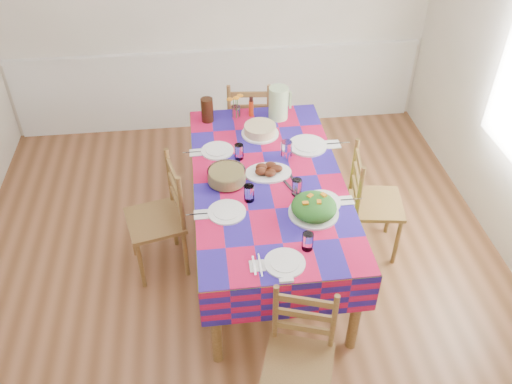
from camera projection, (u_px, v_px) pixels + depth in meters
room at (237, 148)px, 3.53m from camera, size 4.58×5.08×2.78m
wainscot at (219, 86)px, 5.99m from camera, size 4.41×0.06×0.92m
dining_table at (268, 188)px, 4.19m from camera, size 1.15×2.13×0.83m
setting_near_head at (292, 255)px, 3.46m from camera, size 0.43×0.29×0.13m
setting_left_near at (234, 205)px, 3.84m from camera, size 0.50×0.30×0.13m
setting_left_far at (224, 151)px, 4.37m from camera, size 0.48×0.29×0.13m
setting_right_near at (314, 196)px, 3.92m from camera, size 0.50×0.29×0.13m
setting_right_far at (301, 147)px, 4.40m from camera, size 0.60×0.35×0.15m
meat_platter at (268, 171)px, 4.16m from camera, size 0.36×0.26×0.07m
salad_platter at (314, 207)px, 3.78m from camera, size 0.36×0.36×0.15m
pasta_bowl at (227, 176)px, 4.07m from camera, size 0.29×0.29×0.11m
cake at (260, 130)px, 4.58m from camera, size 0.32×0.32×0.09m
serving_utensils at (292, 185)px, 4.06m from camera, size 0.14×0.32×0.01m
flower_vase at (236, 109)px, 4.74m from camera, size 0.15×0.12×0.24m
hot_sauce at (251, 107)px, 4.79m from camera, size 0.04×0.04×0.18m
green_pitcher at (278, 103)px, 4.73m from camera, size 0.17×0.17×0.29m
tea_pitcher at (207, 110)px, 4.71m from camera, size 0.11×0.11×0.22m
name_card at (286, 281)px, 3.32m from camera, size 0.09×0.03×0.02m
chair_near at (299, 359)px, 3.32m from camera, size 0.52×0.50×0.94m
chair_far at (249, 124)px, 5.39m from camera, size 0.47×0.45×0.98m
chair_left at (160, 219)px, 4.27m from camera, size 0.52×0.53×1.00m
chair_right at (371, 203)px, 4.43m from camera, size 0.48×0.49×0.99m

